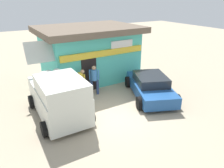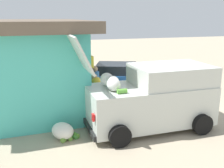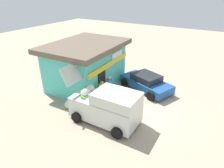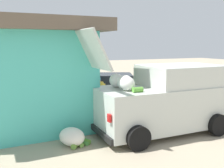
{
  "view_description": "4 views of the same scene",
  "coord_description": "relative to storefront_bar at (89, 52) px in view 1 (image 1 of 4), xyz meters",
  "views": [
    {
      "loc": [
        -4.37,
        -7.28,
        5.12
      ],
      "look_at": [
        0.75,
        1.67,
        0.76
      ],
      "focal_mm": 33.34,
      "sensor_mm": 36.0,
      "label": 1
    },
    {
      "loc": [
        -9.52,
        4.8,
        3.53
      ],
      "look_at": [
        -0.25,
        1.89,
        0.99
      ],
      "focal_mm": 41.73,
      "sensor_mm": 36.0,
      "label": 2
    },
    {
      "loc": [
        -10.32,
        -3.97,
        7.09
      ],
      "look_at": [
        0.45,
        2.47,
        0.93
      ],
      "focal_mm": 31.7,
      "sensor_mm": 36.0,
      "label": 3
    },
    {
      "loc": [
        -8.79,
        5.79,
        2.67
      ],
      "look_at": [
        -0.39,
        2.06,
        1.25
      ],
      "focal_mm": 42.08,
      "sensor_mm": 36.0,
      "label": 4
    }
  ],
  "objects": [
    {
      "name": "unloaded_banana_pile",
      "position": [
        -3.3,
        -1.05,
        -1.53
      ],
      "size": [
        0.93,
        0.92,
        0.49
      ],
      "color": "silver",
      "rests_on": "ground_plane"
    },
    {
      "name": "paint_bucket",
      "position": [
        1.52,
        -2.41,
        -1.6
      ],
      "size": [
        0.32,
        0.32,
        0.31
      ],
      "primitive_type": "cylinder",
      "color": "blue",
      "rests_on": "ground_plane"
    },
    {
      "name": "vendor_standing",
      "position": [
        -0.89,
        -2.61,
        -0.78
      ],
      "size": [
        0.51,
        0.46,
        1.67
      ],
      "color": "navy",
      "rests_on": "ground_plane"
    },
    {
      "name": "storefront_bar",
      "position": [
        0.0,
        0.0,
        0.0
      ],
      "size": [
        6.41,
        4.92,
        3.39
      ],
      "color": "#4CC6B7",
      "rests_on": "ground_plane"
    },
    {
      "name": "customer_bending",
      "position": [
        -1.79,
        -2.53,
        -0.84
      ],
      "size": [
        0.74,
        0.64,
        1.51
      ],
      "color": "#726047",
      "rests_on": "ground_plane"
    },
    {
      "name": "delivery_van",
      "position": [
        -3.29,
        -3.93,
        -0.74
      ],
      "size": [
        2.2,
        4.46,
        3.04
      ],
      "color": "silver",
      "rests_on": "ground_plane"
    },
    {
      "name": "ground_plane",
      "position": [
        -0.98,
        -5.1,
        -1.75
      ],
      "size": [
        60.0,
        60.0,
        0.0
      ],
      "primitive_type": "plane",
      "color": "tan"
    },
    {
      "name": "parked_sedan",
      "position": [
        1.65,
        -4.35,
        -1.16
      ],
      "size": [
        3.25,
        4.42,
        1.23
      ],
      "color": "#1E4C8C",
      "rests_on": "ground_plane"
    }
  ]
}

